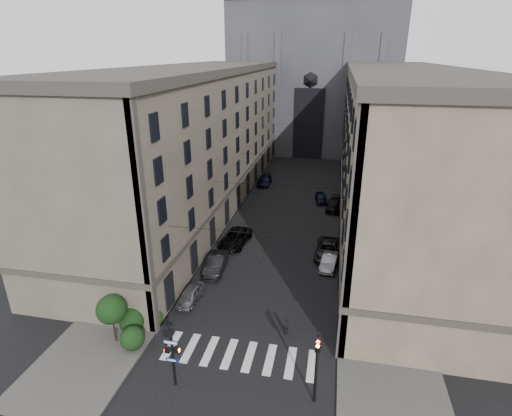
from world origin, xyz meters
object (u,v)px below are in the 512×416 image
Objects in this scene: pedestrian_signal_left at (173,356)px; car_left_midfar at (235,238)px; car_right_midnear at (328,250)px; car_right_near at (329,261)px; pedestrian at (286,326)px; car_left_far at (265,180)px; car_right_midfar at (335,205)px; traffic_light_right at (317,360)px; car_right_far at (321,198)px; car_left_midnear at (216,264)px; gothic_tower at (315,66)px; car_left_near at (190,295)px.

pedestrian_signal_left is 20.94m from car_left_midfar.
car_left_midfar is 10.50m from car_right_midnear.
pedestrian reaches higher than car_right_near.
car_left_midfar reaches higher than car_left_far.
car_right_midnear is at bearing -85.33° from car_right_midfar.
traffic_light_right is at bearing -84.51° from car_right_midfar.
car_right_far is (-1.40, 36.44, -2.62)m from traffic_light_right.
car_left_midfar is at bearing 42.98° from pedestrian.
pedestrian_signal_left is 0.80× the size of car_right_midfar.
car_right_midnear reaches higher than car_right_near.
car_left_midfar reaches higher than car_right_near.
car_left_midnear is at bearing -113.73° from car_right_midfar.
traffic_light_right is 19.86m from car_right_midnear.
traffic_light_right is 1.05× the size of car_right_midfar.
gothic_tower reaches higher than pedestrian_signal_left.
car_right_far reaches higher than car_left_near.
gothic_tower is 11.15× the size of traffic_light_right.
car_right_midnear reaches higher than car_left_near.
traffic_light_right is at bearing -34.08° from car_left_near.
pedestrian_signal_left is 9.63m from car_left_near.
pedestrian_signal_left reaches higher than pedestrian.
car_left_far is 1.01× the size of car_right_midfar.
car_left_midnear reaches higher than car_left_near.
gothic_tower is 11.57× the size of car_left_far.
traffic_light_right is at bearing -56.41° from car_left_midnear.
pedestrian is (-1.17, -30.36, 0.12)m from car_right_far.
pedestrian_signal_left is 9.35m from pedestrian.
car_right_near is at bearing -84.25° from car_right_midfar.
car_left_midfar is (-10.32, 20.43, -2.51)m from traffic_light_right.
gothic_tower is 43.30m from car_right_midfar.
traffic_light_right is 23.03m from car_left_midfar.
car_right_far is (8.92, 16.01, -0.10)m from car_left_midfar.
pedestrian_signal_left reaches higher than car_right_midfar.
pedestrian_signal_left is at bearing -88.75° from car_left_far.
car_right_midnear reaches higher than car_right_far.
car_right_far is 30.38m from pedestrian.
car_left_midnear is at bearing 96.29° from pedestrian_signal_left.
traffic_light_right reaches higher than car_right_far.
car_left_near is at bearing 104.15° from pedestrian_signal_left.
car_right_near is 2.37m from car_right_midnear.
car_left_near is 0.76× the size of car_right_midfar.
pedestrian is at bearing -48.46° from car_left_midnear.
pedestrian is (8.17, -8.21, -0.01)m from car_left_midnear.
car_right_far is (4.20, -36.60, -17.13)m from gothic_tower.
car_right_midnear is (5.75, -53.34, -17.02)m from gothic_tower.
car_right_midnear is at bearing 2.59° from car_left_midfar.
gothic_tower is 35.10m from car_left_far.
car_left_midfar is 1.00× the size of car_right_midnear.
car_right_far is at bearing 78.18° from pedestrian_signal_left.
car_left_midfar is 1.12× the size of car_right_midfar.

